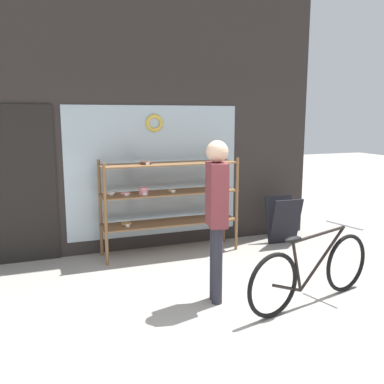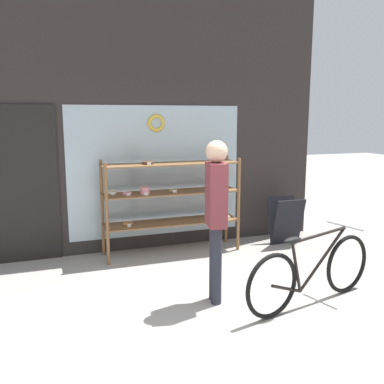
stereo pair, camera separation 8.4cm
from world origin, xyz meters
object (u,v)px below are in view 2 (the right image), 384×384
Objects in this scene: display_case at (169,195)px; pedestrian at (216,208)px; sandwich_board at (285,221)px; bicycle at (312,272)px.

display_case is 1.75m from pedestrian.
display_case is at bearing 177.34° from sandwich_board.
sandwich_board is (0.92, 1.97, 0.01)m from bicycle.
pedestrian reaches higher than display_case.
bicycle is 2.18m from sandwich_board.
bicycle is 2.47× the size of sandwich_board.
bicycle reaches higher than sandwich_board.
bicycle is (0.89, -2.15, -0.49)m from display_case.
pedestrian is (-0.91, 0.41, 0.66)m from bicycle.
display_case is at bearing 11.04° from pedestrian.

